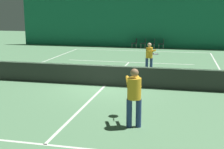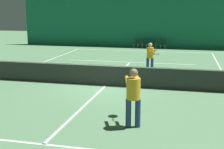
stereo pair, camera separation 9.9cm
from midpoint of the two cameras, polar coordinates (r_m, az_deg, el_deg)
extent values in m
plane|color=#56845B|center=(14.17, -1.00, -2.05)|extent=(60.00, 60.00, 0.00)
cube|color=#196B4C|center=(27.83, 6.39, 9.56)|extent=(23.00, 0.12, 4.52)
cube|color=silver|center=(25.68, 5.61, 4.30)|extent=(11.00, 0.10, 0.00)
cube|color=silver|center=(20.30, 3.48, 2.26)|extent=(8.25, 0.10, 0.00)
cube|color=silver|center=(8.45, -12.08, -12.38)|extent=(8.25, 0.10, 0.00)
cube|color=silver|center=(14.17, -1.00, -2.04)|extent=(0.10, 12.80, 0.00)
cube|color=#2D332D|center=(14.06, -1.01, -0.17)|extent=(11.90, 0.02, 0.95)
cube|color=white|center=(13.98, -1.02, 1.63)|extent=(11.90, 0.02, 0.05)
cylinder|color=navy|center=(9.25, 3.33, -7.07)|extent=(0.20, 0.20, 0.87)
cylinder|color=navy|center=(9.27, 5.04, -7.04)|extent=(0.20, 0.20, 0.87)
cylinder|color=gold|center=(9.04, 4.26, -2.59)|extent=(0.50, 0.50, 0.63)
sphere|color=#936B4C|center=(8.94, 4.30, 0.33)|extent=(0.24, 0.24, 0.24)
cylinder|color=gold|center=(9.27, 3.10, -1.30)|extent=(0.25, 0.60, 0.25)
cylinder|color=gold|center=(9.30, 5.09, -1.28)|extent=(0.25, 0.60, 0.25)
cylinder|color=black|center=(9.72, 3.84, -1.13)|extent=(0.11, 0.30, 0.03)
torus|color=gold|center=(10.02, 3.67, -0.73)|extent=(0.40, 0.40, 0.03)
cylinder|color=silver|center=(10.02, 3.67, -0.73)|extent=(0.34, 0.34, 0.00)
cylinder|color=navy|center=(17.23, 7.50, 1.74)|extent=(0.20, 0.20, 0.79)
cylinder|color=navy|center=(17.15, 6.70, 1.71)|extent=(0.20, 0.20, 0.79)
cylinder|color=gold|center=(17.08, 7.16, 3.97)|extent=(0.49, 0.49, 0.57)
sphere|color=#DBAD89|center=(17.02, 7.19, 5.40)|extent=(0.22, 0.22, 0.22)
cylinder|color=gold|center=(16.86, 7.93, 4.30)|extent=(0.32, 0.53, 0.23)
cylinder|color=gold|center=(16.77, 6.97, 4.28)|extent=(0.32, 0.53, 0.23)
cylinder|color=black|center=(16.44, 7.91, 3.85)|extent=(0.15, 0.29, 0.03)
torus|color=black|center=(16.16, 8.27, 3.70)|extent=(0.44, 0.44, 0.03)
cylinder|color=silver|center=(16.16, 8.27, 3.70)|extent=(0.37, 0.37, 0.00)
cylinder|color=#99999E|center=(27.78, 4.14, 5.32)|extent=(0.03, 0.03, 0.39)
cylinder|color=#99999E|center=(27.41, 4.01, 5.23)|extent=(0.03, 0.03, 0.39)
cylinder|color=#99999E|center=(27.72, 4.92, 5.29)|extent=(0.03, 0.03, 0.39)
cylinder|color=#99999E|center=(27.35, 4.80, 5.20)|extent=(0.03, 0.03, 0.39)
cube|color=#232328|center=(27.54, 4.48, 5.71)|extent=(0.44, 0.44, 0.05)
cube|color=#232328|center=(27.48, 4.90, 6.17)|extent=(0.04, 0.44, 0.40)
cylinder|color=#99999E|center=(27.66, 5.75, 5.26)|extent=(0.03, 0.03, 0.39)
cylinder|color=#99999E|center=(27.29, 5.64, 5.17)|extent=(0.03, 0.03, 0.39)
cylinder|color=#99999E|center=(27.62, 6.53, 5.23)|extent=(0.03, 0.03, 0.39)
cylinder|color=#99999E|center=(27.24, 6.44, 5.14)|extent=(0.03, 0.03, 0.39)
cube|color=#232328|center=(27.43, 6.10, 5.66)|extent=(0.44, 0.44, 0.05)
cube|color=#232328|center=(27.38, 6.53, 6.11)|extent=(0.04, 0.44, 0.40)
cylinder|color=#99999E|center=(27.57, 7.37, 5.20)|extent=(0.03, 0.03, 0.39)
cylinder|color=#99999E|center=(27.20, 7.28, 5.11)|extent=(0.03, 0.03, 0.39)
cylinder|color=#99999E|center=(27.54, 8.16, 5.17)|extent=(0.03, 0.03, 0.39)
cylinder|color=#99999E|center=(27.16, 8.08, 5.07)|extent=(0.03, 0.03, 0.39)
cube|color=#232328|center=(27.34, 7.73, 5.59)|extent=(0.44, 0.44, 0.05)
cube|color=#232328|center=(27.30, 8.17, 6.05)|extent=(0.04, 0.44, 0.40)
cylinder|color=#99999E|center=(27.50, 8.99, 5.13)|extent=(0.03, 0.03, 0.39)
cylinder|color=#99999E|center=(27.13, 8.93, 5.04)|extent=(0.03, 0.03, 0.39)
cylinder|color=#99999E|center=(27.48, 9.79, 5.10)|extent=(0.03, 0.03, 0.39)
cylinder|color=#99999E|center=(27.10, 9.73, 5.01)|extent=(0.03, 0.03, 0.39)
cube|color=#232328|center=(27.28, 9.38, 5.53)|extent=(0.44, 0.44, 0.05)
cube|color=#232328|center=(27.24, 9.81, 5.98)|extent=(0.04, 0.44, 0.40)
camera|label=1|loc=(0.05, -89.76, 0.05)|focal=50.00mm
camera|label=2|loc=(0.05, 90.24, -0.05)|focal=50.00mm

